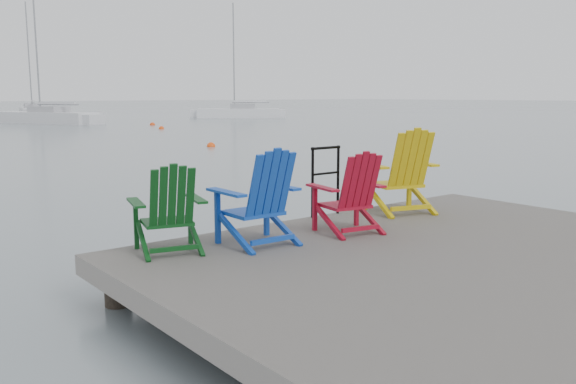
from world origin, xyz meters
TOP-DOWN VIEW (x-y plane):
  - ground at (0.00, 0.00)m, footprint 400.00×400.00m
  - dock at (0.00, 0.00)m, footprint 6.00×5.00m
  - handrail at (0.25, 2.45)m, footprint 0.48×0.04m
  - chair_green at (-2.23, 1.99)m, footprint 0.82×0.78m
  - chair_blue at (-1.34, 1.69)m, footprint 0.81×0.75m
  - chair_red at (-0.21, 1.51)m, footprint 0.82×0.77m
  - chair_yellow at (1.16, 1.96)m, footprint 1.04×0.99m
  - sailboat_near at (8.78, 42.37)m, footprint 5.84×8.95m
  - sailboat_mid at (12.63, 59.11)m, footprint 3.76×8.29m
  - sailboat_far at (25.80, 42.67)m, footprint 7.11×5.78m
  - buoy_a at (7.70, 17.61)m, footprint 0.34×0.34m
  - buoy_c at (13.65, 35.10)m, footprint 0.37×0.37m
  - buoy_d at (11.97, 30.42)m, footprint 0.34×0.34m

SIDE VIEW (x-z plane):
  - ground at x=0.00m, z-range 0.00..0.00m
  - buoy_a at x=7.70m, z-range -0.17..0.17m
  - buoy_c at x=13.65m, z-range -0.19..0.19m
  - buoy_d at x=11.97m, z-range -0.17..0.17m
  - dock at x=0.00m, z-range -0.35..1.05m
  - sailboat_near at x=8.78m, z-range -5.71..6.42m
  - sailboat_mid at x=12.63m, z-range -5.21..5.92m
  - sailboat_far at x=25.80m, z-range -4.79..5.50m
  - chair_green at x=-2.23m, z-range 0.50..1.39m
  - chair_red at x=-0.21m, z-range 0.50..1.42m
  - chair_blue at x=-1.34m, z-range 0.50..1.51m
  - handrail at x=0.25m, z-range 0.59..1.49m
  - chair_yellow at x=1.16m, z-range 0.50..1.61m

